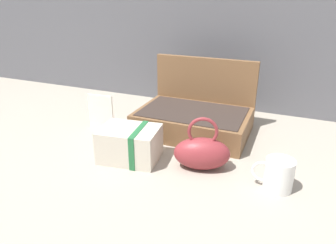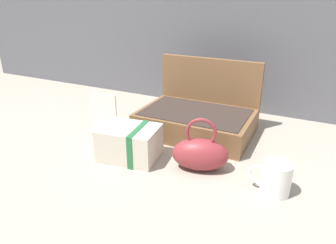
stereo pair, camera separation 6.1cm
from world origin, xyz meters
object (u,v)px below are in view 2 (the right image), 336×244
at_px(open_suitcase, 198,116).
at_px(cream_toiletry_bag, 130,143).
at_px(info_card_left, 105,111).
at_px(coffee_mug, 275,178).
at_px(teal_pouch_handbag, 200,153).

xyz_separation_m(open_suitcase, cream_toiletry_bag, (-0.13, -0.32, -0.01)).
bearing_deg(open_suitcase, info_card_left, -159.93).
bearing_deg(coffee_mug, cream_toiletry_bag, -179.25).
bearing_deg(info_card_left, open_suitcase, 14.96).
xyz_separation_m(open_suitcase, teal_pouch_handbag, (0.12, -0.28, -0.01)).
bearing_deg(cream_toiletry_bag, info_card_left, 143.59).
bearing_deg(teal_pouch_handbag, coffee_mug, -6.50).
distance_m(open_suitcase, info_card_left, 0.40).
height_order(open_suitcase, info_card_left, open_suitcase).
distance_m(cream_toiletry_bag, coffee_mug, 0.49).
bearing_deg(open_suitcase, coffee_mug, -40.79).
xyz_separation_m(teal_pouch_handbag, cream_toiletry_bag, (-0.25, -0.03, -0.00)).
height_order(cream_toiletry_bag, info_card_left, info_card_left).
bearing_deg(coffee_mug, teal_pouch_handbag, 173.50).
distance_m(coffee_mug, info_card_left, 0.76).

